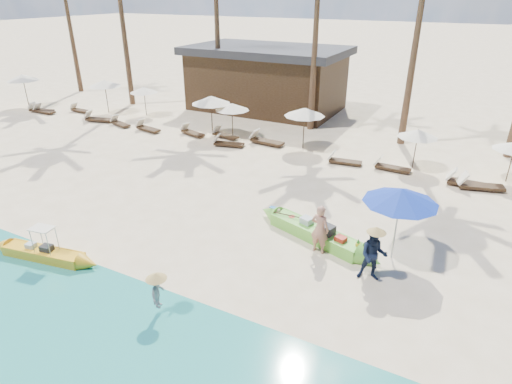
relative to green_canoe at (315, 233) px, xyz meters
The scene contains 30 objects.
ground 2.59m from the green_canoe, 125.17° to the right, with size 240.00×240.00×0.00m, color #FCE2BA.
wet_sand_strip 7.27m from the green_canoe, 101.81° to the right, with size 240.00×4.50×0.01m, color tan.
green_canoe is the anchor object (origin of this frame).
yellow_canoe 8.90m from the green_canoe, 144.79° to the right, with size 4.46×1.05×1.16m.
tourist 0.96m from the green_canoe, 61.29° to the right, with size 0.61×0.40×1.68m, color tan.
vendor_green 2.68m from the green_canoe, 30.90° to the right, with size 0.80×0.63×1.65m, color #121C33.
vendor_yellow 5.91m from the green_canoe, 113.79° to the right, with size 0.62×0.35×0.95m, color gray.
blue_umbrella 3.24m from the green_canoe, ahead, with size 2.27×2.27×2.44m.
resort_parasol_0 26.67m from the green_canoe, 162.84° to the left, with size 2.25×2.25×2.32m.
lounger_0_left 24.18m from the green_canoe, 163.05° to the left, with size 1.87×0.96×0.61m.
lounger_0_right 23.73m from the green_canoe, 162.89° to the left, with size 1.71×0.53×0.58m.
resort_parasol_1 21.03m from the green_canoe, 153.85° to the left, with size 2.20×2.20×2.27m.
lounger_1_left 22.30m from the green_canoe, 157.99° to the left, with size 1.63×0.55×0.55m.
lounger_1_right 19.12m from the green_canoe, 157.92° to the left, with size 1.98×1.02×0.64m.
resort_parasol_2 18.82m from the green_canoe, 148.24° to the left, with size 1.88×1.88×1.93m.
lounger_2_left 17.36m from the green_canoe, 155.60° to the left, with size 1.70×0.94×0.55m.
resort_parasol_3 12.76m from the green_canoe, 139.05° to the left, with size 2.26×2.26×2.32m.
lounger_3_left 15.28m from the green_canoe, 152.26° to the left, with size 1.82×0.84×0.59m.
lounger_3_right 13.13m from the green_canoe, 144.15° to the left, with size 1.77×0.97×0.58m.
resort_parasol_4 11.87m from the green_canoe, 134.36° to the left, with size 1.95×1.95×2.01m.
lounger_4_left 11.90m from the green_canoe, 136.63° to the left, with size 1.74×0.83×0.57m.
lounger_4_right 10.37m from the green_canoe, 138.17° to the left, with size 1.80×0.91×0.58m.
resort_parasol_5 9.59m from the green_canoe, 114.44° to the left, with size 2.16×2.16×2.22m.
lounger_5_left 10.19m from the green_canoe, 126.28° to the left, with size 2.04×0.77×0.68m.
resort_parasol_6 8.70m from the green_canoe, 77.35° to the left, with size 1.87×1.87×1.92m.
lounger_6_left 7.42m from the green_canoe, 99.85° to the left, with size 1.71×0.70×0.56m.
lounger_6_right 7.62m from the green_canoe, 82.61° to the left, with size 1.73×0.60×0.58m.
lounger_7_left 8.55m from the green_canoe, 56.07° to the left, with size 2.01×1.09×0.65m.
lounger_7_right 8.39m from the green_canoe, 58.98° to the left, with size 1.92×0.61×0.65m.
pavilion_west 18.18m from the green_canoe, 121.65° to the left, with size 10.80×6.60×4.30m.
Camera 1 is at (5.54, -10.06, 7.80)m, focal length 30.00 mm.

